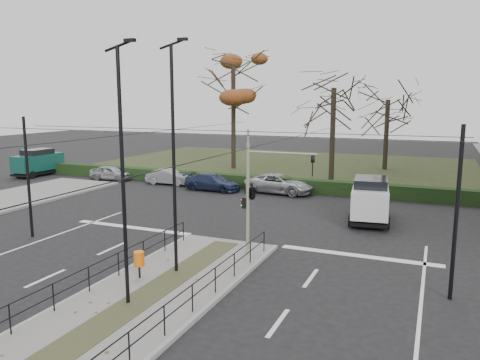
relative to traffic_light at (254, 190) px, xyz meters
The scene contains 19 objects.
ground 4.87m from the traffic_light, 117.46° to the right, with size 140.00×140.00×0.00m, color black.
median_island 6.84m from the traffic_light, 106.73° to the right, with size 4.40×15.00×0.14m, color slate.
park 29.75m from the traffic_light, 105.24° to the left, with size 38.00×26.00×0.10m, color black.
hedge 17.23m from the traffic_light, 117.16° to the left, with size 38.00×1.00×1.00m, color black.
median_railing 6.60m from the traffic_light, 106.47° to the right, with size 4.14×13.24×0.92m.
catenary 2.58m from the traffic_light, 134.53° to the right, with size 20.00×34.00×6.00m.
traffic_light is the anchor object (origin of this frame).
litter_bin 5.60m from the traffic_light, 124.99° to the right, with size 0.40×0.40×1.02m.
streetlamp_median_near 6.74m from the traffic_light, 107.75° to the right, with size 0.70×0.14×8.43m.
streetlamp_median_far 4.07m from the traffic_light, 123.35° to the right, with size 0.74×0.15×8.83m.
parked_car_first 23.43m from the traffic_light, 143.04° to the left, with size 1.47×3.66×1.25m, color #95979C.
parked_car_second 19.26m from the traffic_light, 132.41° to the left, with size 1.32×3.79×1.25m, color #95979C.
parked_car_third 15.86m from the traffic_light, 122.84° to the left, with size 1.79×4.39×1.27m, color #1C2743.
parked_car_fourth 14.73m from the traffic_light, 103.77° to the left, with size 2.35×5.09×1.42m, color #95979C.
white_van 9.36m from the traffic_light, 65.77° to the left, with size 2.56×4.86×2.48m.
green_van 29.62m from the traffic_light, 152.91° to the left, with size 1.99×4.79×2.42m.
rust_tree 27.70m from the traffic_light, 115.59° to the left, with size 8.44×8.44×13.27m.
bare_tree_center 29.47m from the traffic_light, 85.19° to the left, with size 6.24×6.24×8.98m.
bare_tree_near 21.57m from the traffic_light, 93.01° to the left, with size 6.59×6.59×10.24m.
Camera 1 is at (8.85, -14.82, 6.74)m, focal length 35.00 mm.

